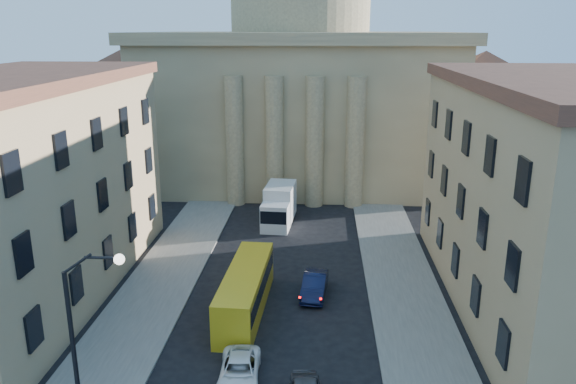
% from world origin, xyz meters
% --- Properties ---
extents(sidewalk_left, '(5.00, 60.00, 0.15)m').
position_xyz_m(sidewalk_left, '(-8.50, 18.00, 0.07)').
color(sidewalk_left, '#5E5B56').
rests_on(sidewalk_left, ground).
extents(sidewalk_right, '(5.00, 60.00, 0.15)m').
position_xyz_m(sidewalk_right, '(8.50, 18.00, 0.07)').
color(sidewalk_right, '#5E5B56').
rests_on(sidewalk_right, ground).
extents(church, '(68.02, 28.76, 36.60)m').
position_xyz_m(church, '(0.00, 55.47, 11.88)').
color(church, '#7E6C4D').
rests_on(church, ground).
extents(building_left, '(11.60, 26.60, 14.70)m').
position_xyz_m(building_left, '(-17.00, 22.00, 7.42)').
color(building_left, tan).
rests_on(building_left, ground).
extents(building_right, '(11.60, 26.60, 14.70)m').
position_xyz_m(building_right, '(17.00, 22.00, 7.42)').
color(building_right, tan).
rests_on(building_right, ground).
extents(street_lamp, '(2.62, 0.44, 8.83)m').
position_xyz_m(street_lamp, '(-6.97, 8.00, 5.29)').
color(street_lamp, black).
rests_on(street_lamp, ground).
extents(car_left_mid, '(2.27, 4.49, 1.22)m').
position_xyz_m(car_left_mid, '(-1.29, 12.61, 0.61)').
color(car_left_mid, white).
rests_on(car_left_mid, ground).
extents(car_right_distant, '(1.93, 4.52, 1.45)m').
position_xyz_m(car_right_distant, '(2.38, 22.58, 0.72)').
color(car_right_distant, black).
rests_on(car_right_distant, ground).
extents(city_bus, '(2.68, 9.95, 2.78)m').
position_xyz_m(city_bus, '(-1.95, 20.07, 1.49)').
color(city_bus, gold).
rests_on(city_bus, ground).
extents(box_truck, '(2.94, 6.46, 3.46)m').
position_xyz_m(box_truck, '(-1.14, 37.07, 1.64)').
color(box_truck, silver).
rests_on(box_truck, ground).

